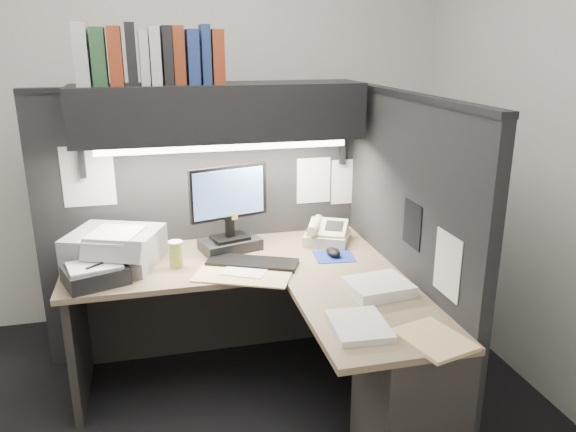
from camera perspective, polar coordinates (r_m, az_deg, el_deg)
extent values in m
cube|color=silver|center=(3.85, -10.13, 9.41)|extent=(3.50, 0.04, 2.70)
cube|color=silver|center=(0.99, 2.97, -14.23)|extent=(3.50, 0.04, 2.70)
cube|color=silver|center=(3.09, 26.87, 5.90)|extent=(0.04, 3.00, 2.70)
cube|color=black|center=(3.42, -8.45, -1.00)|extent=(1.90, 0.06, 1.60)
cube|color=black|center=(2.97, 11.68, -4.05)|extent=(0.06, 1.50, 1.60)
cube|color=#7E6E50|center=(3.11, -6.41, -4.49)|extent=(1.70, 0.68, 0.03)
cube|color=#7E6E50|center=(2.56, 8.47, -9.59)|extent=(0.60, 0.85, 0.03)
cube|color=#2B2926|center=(3.53, -6.87, -8.23)|extent=(1.61, 0.02, 0.70)
cube|color=#2B2926|center=(3.27, -20.49, -11.44)|extent=(0.04, 0.61, 0.70)
cube|color=#2B2926|center=(2.61, 12.19, -18.61)|extent=(0.38, 0.40, 0.70)
cube|color=black|center=(3.10, -6.92, 10.47)|extent=(1.55, 0.34, 0.30)
cylinder|color=white|center=(2.99, -6.46, 6.93)|extent=(1.32, 0.04, 0.04)
cube|color=black|center=(3.20, -5.89, -2.89)|extent=(0.37, 0.28, 0.06)
cube|color=black|center=(3.17, -5.95, -1.13)|extent=(0.05, 0.05, 0.11)
cube|color=black|center=(3.11, -6.05, 2.40)|extent=(0.44, 0.15, 0.30)
cube|color=#648DDB|center=(3.09, -6.00, 2.31)|extent=(0.40, 0.12, 0.26)
cube|color=black|center=(2.99, -3.64, -4.74)|extent=(0.50, 0.35, 0.02)
cube|color=navy|center=(3.11, 4.71, -4.10)|extent=(0.23, 0.22, 0.00)
ellipsoid|color=black|center=(3.10, 4.62, -3.67)|extent=(0.08, 0.12, 0.04)
cube|color=beige|center=(3.31, 3.99, -1.81)|extent=(0.33, 0.34, 0.10)
cylinder|color=#A5B94A|center=(2.99, -11.31, -3.91)|extent=(0.09, 0.09, 0.13)
cube|color=#9B9DA1|center=(3.11, -17.15, -3.11)|extent=(0.55, 0.52, 0.18)
cube|color=black|center=(2.91, -18.97, -5.66)|extent=(0.35, 0.32, 0.09)
cube|color=#DEBD7D|center=(2.89, -4.43, -5.76)|extent=(0.57, 0.48, 0.01)
cube|color=white|center=(2.70, 9.15, -7.13)|extent=(0.31, 0.27, 0.05)
cube|color=white|center=(2.37, 7.24, -11.00)|extent=(0.24, 0.29, 0.03)
cube|color=#DEBD7D|center=(2.34, 14.60, -12.05)|extent=(0.29, 0.33, 0.02)
cube|color=#BABAB6|center=(3.06, -20.20, 15.15)|extent=(0.07, 0.22, 0.30)
cube|color=#254B2C|center=(3.07, -18.65, 15.10)|extent=(0.07, 0.22, 0.28)
cube|color=maroon|center=(3.05, -17.11, 15.27)|extent=(0.07, 0.22, 0.29)
cube|color=black|center=(3.06, -15.63, 15.56)|extent=(0.05, 0.22, 0.30)
cube|color=#BABAB6|center=(3.05, -14.43, 15.28)|extent=(0.05, 0.22, 0.26)
cube|color=#BABAB6|center=(3.04, -13.39, 15.53)|extent=(0.05, 0.22, 0.28)
cube|color=black|center=(3.05, -12.20, 15.66)|extent=(0.05, 0.22, 0.29)
cube|color=maroon|center=(3.07, -11.07, 15.74)|extent=(0.06, 0.22, 0.29)
cube|color=navy|center=(3.04, -9.69, 15.64)|extent=(0.06, 0.22, 0.27)
cube|color=navy|center=(3.07, -8.40, 15.93)|extent=(0.05, 0.22, 0.30)
cube|color=maroon|center=(3.06, -7.26, 15.75)|extent=(0.06, 0.22, 0.27)
cube|color=white|center=(3.44, 2.62, 3.62)|extent=(0.21, 0.00, 0.28)
cube|color=white|center=(3.51, 6.07, 3.49)|extent=(0.21, 0.00, 0.28)
cube|color=white|center=(3.30, -19.64, 3.82)|extent=(0.28, 0.00, 0.34)
cube|color=black|center=(2.77, 12.50, -0.85)|extent=(0.00, 0.18, 0.22)
cube|color=white|center=(2.50, 15.89, -4.81)|extent=(0.00, 0.21, 0.28)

